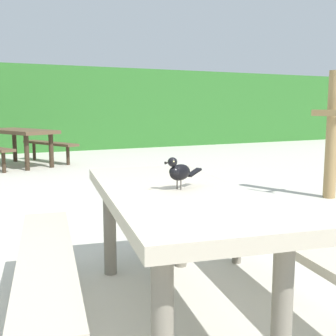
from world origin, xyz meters
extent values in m
cube|color=#B2A893|center=(0.23, 0.29, 0.70)|extent=(1.06, 1.90, 0.07)
cylinder|color=slate|center=(-0.15, -0.35, 0.33)|extent=(0.09, 0.09, 0.67)
cylinder|color=slate|center=(0.38, -0.44, 0.33)|extent=(0.09, 0.09, 0.67)
cylinder|color=slate|center=(0.09, 1.03, 0.33)|extent=(0.09, 0.09, 0.67)
cylinder|color=slate|center=(0.62, 0.94, 0.33)|extent=(0.09, 0.09, 0.67)
cube|color=#B2A893|center=(-0.46, 0.41, 0.41)|extent=(0.57, 1.73, 0.05)
cylinder|color=slate|center=(-0.35, 1.05, 0.20)|extent=(0.07, 0.07, 0.39)
cube|color=#B2A893|center=(0.92, 0.18, 0.41)|extent=(0.57, 1.73, 0.05)
cylinder|color=slate|center=(1.03, 0.81, 0.20)|extent=(0.07, 0.07, 0.39)
ellipsoid|color=black|center=(0.26, 0.27, 0.84)|extent=(0.16, 0.12, 0.09)
ellipsoid|color=black|center=(0.22, 0.26, 0.84)|extent=(0.08, 0.08, 0.06)
sphere|color=black|center=(0.20, 0.25, 0.90)|extent=(0.05, 0.05, 0.05)
sphere|color=#EAE08C|center=(0.20, 0.23, 0.90)|extent=(0.01, 0.01, 0.01)
sphere|color=#EAE08C|center=(0.18, 0.27, 0.90)|extent=(0.01, 0.01, 0.01)
cone|color=black|center=(0.16, 0.24, 0.90)|extent=(0.03, 0.03, 0.02)
cube|color=black|center=(0.37, 0.31, 0.82)|extent=(0.11, 0.07, 0.04)
cylinder|color=#47423D|center=(0.25, 0.26, 0.77)|extent=(0.01, 0.01, 0.05)
cylinder|color=#47423D|center=(0.24, 0.28, 0.77)|extent=(0.01, 0.01, 0.05)
cube|color=brown|center=(0.21, 7.20, 0.70)|extent=(1.40, 1.95, 0.07)
cylinder|color=#382B1D|center=(0.24, 6.45, 0.33)|extent=(0.09, 0.09, 0.67)
cylinder|color=#382B1D|center=(0.73, 6.66, 0.33)|extent=(0.09, 0.09, 0.67)
cylinder|color=#382B1D|center=(0.18, 7.95, 0.33)|extent=(0.09, 0.09, 0.67)
cylinder|color=#382B1D|center=(-0.18, 6.34, 0.20)|extent=(0.07, 0.07, 0.39)
cube|color=brown|center=(0.86, 7.48, 0.41)|extent=(0.92, 1.68, 0.05)
cylinder|color=#382B1D|center=(1.11, 6.88, 0.20)|extent=(0.07, 0.07, 0.39)
cylinder|color=#382B1D|center=(0.61, 8.07, 0.20)|extent=(0.07, 0.07, 0.39)
cylinder|color=#997A4C|center=(3.50, 2.20, 0.83)|extent=(0.16, 0.16, 1.65)
cube|color=#A08050|center=(3.29, 2.12, 1.12)|extent=(0.16, 0.36, 0.08)
camera|label=1|loc=(-0.80, -1.74, 1.19)|focal=44.67mm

